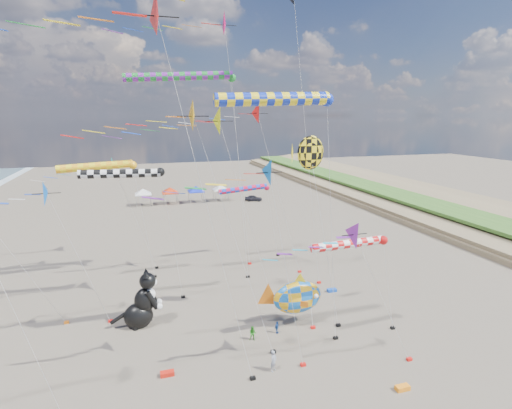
{
  "coord_description": "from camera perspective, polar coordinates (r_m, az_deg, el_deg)",
  "views": [
    {
      "loc": [
        -7.5,
        -17.12,
        16.8
      ],
      "look_at": [
        1.52,
        12.0,
        9.99
      ],
      "focal_mm": 28.0,
      "sensor_mm": 36.0,
      "label": 1
    }
  ],
  "objects": [
    {
      "name": "windsock_2",
      "position": [
        30.27,
        13.6,
        -5.52
      ],
      "size": [
        7.66,
        0.69,
        7.97
      ],
      "color": "red",
      "rests_on": "ground"
    },
    {
      "name": "delta_kite_6",
      "position": [
        25.94,
        15.88,
        -4.87
      ],
      "size": [
        8.91,
        1.97,
        10.52
      ],
      "color": "purple",
      "rests_on": "ground"
    },
    {
      "name": "delta_kite_3",
      "position": [
        39.62,
        0.27,
        12.57
      ],
      "size": [
        12.3,
        2.32,
        18.24
      ],
      "color": "red",
      "rests_on": "ground"
    },
    {
      "name": "windsock_0",
      "position": [
        35.6,
        -18.2,
        4.14
      ],
      "size": [
        8.31,
        0.77,
        12.4
      ],
      "color": "black",
      "rests_on": "ground"
    },
    {
      "name": "child_green",
      "position": [
        31.93,
        -0.46,
        -17.94
      ],
      "size": [
        0.69,
        0.63,
        1.15
      ],
      "primitive_type": "imported",
      "rotation": [
        0.0,
        0.0,
        -0.42
      ],
      "color": "#2A9022",
      "rests_on": "ground"
    },
    {
      "name": "delta_kite_1",
      "position": [
        23.42,
        -1.23,
        3.84
      ],
      "size": [
        9.41,
        1.75,
        14.52
      ],
      "color": "blue",
      "rests_on": "ground"
    },
    {
      "name": "child_blue",
      "position": [
        32.91,
        3.01,
        -17.12
      ],
      "size": [
        0.62,
        0.52,
        0.99
      ],
      "primitive_type": "imported",
      "rotation": [
        0.0,
        0.0,
        0.57
      ],
      "color": "#1C4897",
      "rests_on": "ground"
    },
    {
      "name": "cat_inflatable",
      "position": [
        34.37,
        -16.14,
        -12.73
      ],
      "size": [
        3.59,
        1.88,
        4.78
      ],
      "primitive_type": null,
      "rotation": [
        0.0,
        0.0,
        -0.03
      ],
      "color": "black",
      "rests_on": "ground"
    },
    {
      "name": "kite_bag_2",
      "position": [
        29.19,
        -12.57,
        -22.52
      ],
      "size": [
        0.9,
        0.44,
        0.3
      ],
      "primitive_type": "cube",
      "color": "red",
      "rests_on": "ground"
    },
    {
      "name": "delta_kite_4",
      "position": [
        24.58,
        -8.8,
        11.87
      ],
      "size": [
        11.63,
        2.23,
        17.96
      ],
      "color": "#DC9909",
      "rests_on": "ground"
    },
    {
      "name": "person_adult",
      "position": [
        28.71,
        2.52,
        -21.42
      ],
      "size": [
        0.65,
        0.62,
        1.49
      ],
      "primitive_type": "imported",
      "rotation": [
        0.0,
        0.0,
        0.68
      ],
      "color": "#8A909F",
      "rests_on": "ground"
    },
    {
      "name": "delta_kite_11",
      "position": [
        33.79,
        -6.16,
        11.5
      ],
      "size": [
        13.21,
        2.64,
        17.76
      ],
      "color": "#F2F90B",
      "rests_on": "ground"
    },
    {
      "name": "angelfish_kite",
      "position": [
        31.23,
        7.47,
        7.13
      ],
      "size": [
        3.74,
        3.02,
        15.31
      ],
      "color": "yellow",
      "rests_on": "ground"
    },
    {
      "name": "windsock_1",
      "position": [
        38.55,
        -10.26,
        17.45
      ],
      "size": [
        11.46,
        0.8,
        20.67
      ],
      "color": "#18842A",
      "rests_on": "ground"
    },
    {
      "name": "parked_car",
      "position": [
        80.13,
        -0.37,
        0.92
      ],
      "size": [
        3.7,
        2.36,
        1.17
      ],
      "primitive_type": "imported",
      "rotation": [
        0.0,
        0.0,
        1.26
      ],
      "color": "#26262D",
      "rests_on": "ground"
    },
    {
      "name": "windsock_4",
      "position": [
        26.31,
        3.42,
        14.65
      ],
      "size": [
        9.23,
        0.89,
        18.27
      ],
      "color": "#112BB3",
      "rests_on": "ground"
    },
    {
      "name": "kite_bag_1",
      "position": [
        40.47,
        10.78,
        -11.94
      ],
      "size": [
        0.9,
        0.44,
        0.3
      ],
      "primitive_type": "cube",
      "color": "#1246BA",
      "rests_on": "ground"
    },
    {
      "name": "delta_kite_5",
      "position": [
        33.83,
        -29.36,
        0.82
      ],
      "size": [
        10.52,
        2.2,
        12.22
      ],
      "color": "blue",
      "rests_on": "ground"
    },
    {
      "name": "delta_kite_8",
      "position": [
        22.41,
        -13.18,
        23.64
      ],
      "size": [
        12.58,
        2.4,
        22.71
      ],
      "color": "red",
      "rests_on": "ground"
    },
    {
      "name": "delta_kite_7",
      "position": [
        43.4,
        -6.27,
        23.79
      ],
      "size": [
        13.51,
        2.65,
        26.89
      ],
      "color": "#CA084D",
      "rests_on": "ground"
    },
    {
      "name": "windsock_5",
      "position": [
        41.5,
        -21.38,
        5.04
      ],
      "size": [
        8.57,
        0.82,
        12.42
      ],
      "color": "#FFAB15",
      "rests_on": "ground"
    },
    {
      "name": "tent_row",
      "position": [
        78.83,
        -10.4,
        2.41
      ],
      "size": [
        19.2,
        4.2,
        3.8
      ],
      "color": "silver",
      "rests_on": "ground"
    },
    {
      "name": "fish_inflatable",
      "position": [
        33.31,
        5.84,
        -13.02
      ],
      "size": [
        5.55,
        2.75,
        4.53
      ],
      "color": "blue",
      "rests_on": "ground"
    },
    {
      "name": "windsock_3",
      "position": [
        45.92,
        -1.46,
        2.17
      ],
      "size": [
        7.43,
        0.64,
        8.89
      ],
      "color": "red",
      "rests_on": "ground"
    },
    {
      "name": "kite_bag_0",
      "position": [
        28.96,
        20.19,
        -23.36
      ],
      "size": [
        0.9,
        0.44,
        0.3
      ],
      "primitive_type": "cube",
      "color": "orange",
      "rests_on": "ground"
    },
    {
      "name": "delta_kite_0",
      "position": [
        44.05,
        -20.59,
        4.88
      ],
      "size": [
        10.75,
        2.08,
        12.86
      ],
      "color": "#0BD3C3",
      "rests_on": "ground"
    }
  ]
}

